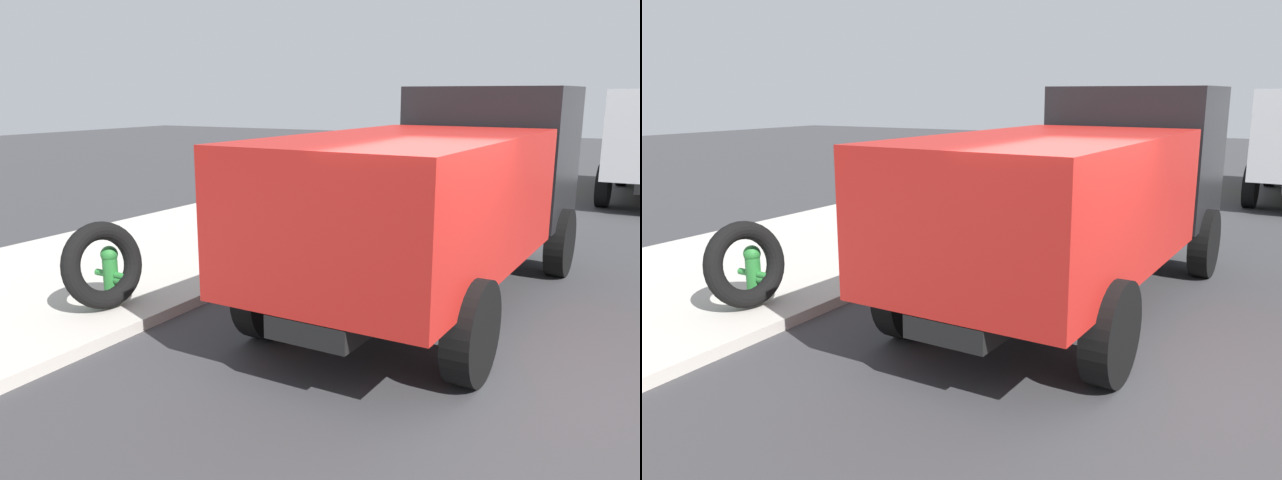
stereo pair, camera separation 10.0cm
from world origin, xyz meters
TOP-DOWN VIEW (x-y plane):
  - ground_plane at (0.00, 0.00)m, footprint 80.00×80.00m
  - sidewalk_curb at (0.00, 6.50)m, footprint 36.00×5.00m
  - fire_hydrant at (-0.10, 4.92)m, footprint 0.23×0.52m
  - loose_tire at (-0.39, 4.75)m, footprint 1.19×0.63m
  - dump_truck_red at (2.55, 1.20)m, footprint 7.09×3.01m

SIDE VIEW (x-z plane):
  - ground_plane at x=0.00m, z-range 0.00..0.00m
  - sidewalk_curb at x=0.00m, z-range 0.00..0.15m
  - fire_hydrant at x=-0.10m, z-range 0.17..0.93m
  - loose_tire at x=-0.39m, z-range 0.15..1.31m
  - dump_truck_red at x=2.55m, z-range 0.11..3.11m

